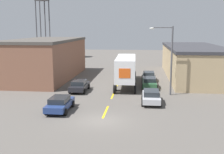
{
  "coord_description": "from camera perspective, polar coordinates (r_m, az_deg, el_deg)",
  "views": [
    {
      "loc": [
        3.36,
        -22.9,
        7.86
      ],
      "look_at": [
        0.12,
        7.23,
        2.56
      ],
      "focal_mm": 45.0,
      "sensor_mm": 36.0,
      "label": 1
    }
  ],
  "objects": [
    {
      "name": "parked_car_right_far",
      "position": [
        42.5,
        7.45,
        0.2
      ],
      "size": [
        2.03,
        4.49,
        1.41
      ],
      "color": "silver",
      "rests_on": "ground_plane"
    },
    {
      "name": "ground_plane",
      "position": [
        24.44,
        -2.12,
        -8.85
      ],
      "size": [
        160.0,
        160.0,
        0.0
      ],
      "primitive_type": "plane",
      "color": "#56514C"
    },
    {
      "name": "parked_car_left_near",
      "position": [
        27.43,
        -10.56,
        -5.28
      ],
      "size": [
        2.03,
        4.49,
        1.41
      ],
      "color": "navy",
      "rests_on": "ground_plane"
    },
    {
      "name": "parked_car_right_near",
      "position": [
        30.02,
        7.96,
        -3.88
      ],
      "size": [
        2.03,
        4.49,
        1.41
      ],
      "color": "#B2B2B7",
      "rests_on": "ground_plane"
    },
    {
      "name": "street_lamp",
      "position": [
        33.38,
        11.49,
        4.29
      ],
      "size": [
        2.74,
        0.32,
        8.08
      ],
      "color": "#4C4C51",
      "rests_on": "ground_plane"
    },
    {
      "name": "warehouse_right",
      "position": [
        47.03,
        16.21,
        3.02
      ],
      "size": [
        8.38,
        23.67,
        5.06
      ],
      "color": "tan",
      "rests_on": "ground_plane"
    },
    {
      "name": "parked_car_left_far",
      "position": [
        35.46,
        -6.63,
        -1.72
      ],
      "size": [
        2.03,
        4.49,
        1.41
      ],
      "color": "black",
      "rests_on": "ground_plane"
    },
    {
      "name": "semi_truck",
      "position": [
        39.06,
        2.91,
        1.93
      ],
      "size": [
        3.07,
        12.73,
        4.06
      ],
      "rotation": [
        0.0,
        0.0,
        0.03
      ],
      "color": "silver",
      "rests_on": "ground_plane"
    },
    {
      "name": "warehouse_left",
      "position": [
        45.74,
        -13.22,
        3.68
      ],
      "size": [
        8.71,
        19.76,
        6.19
      ],
      "color": "brown",
      "rests_on": "ground_plane"
    },
    {
      "name": "road_centerline",
      "position": [
        33.54,
        0.22,
        -3.63
      ],
      "size": [
        0.2,
        17.82,
        0.01
      ],
      "color": "gold",
      "rests_on": "ground_plane"
    },
    {
      "name": "parked_car_right_mid",
      "position": [
        37.63,
        7.61,
        -1.06
      ],
      "size": [
        2.03,
        4.49,
        1.41
      ],
      "color": "#2D5B38",
      "rests_on": "ground_plane"
    }
  ]
}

